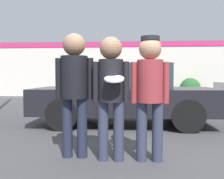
# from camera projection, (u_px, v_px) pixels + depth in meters

# --- Properties ---
(ground_plane) EXTENTS (56.00, 56.00, 0.00)m
(ground_plane) POSITION_uv_depth(u_px,v_px,m) (127.00, 156.00, 3.73)
(ground_plane) COLOR #3F3F42
(storefront_building) EXTENTS (24.00, 0.22, 3.19)m
(storefront_building) POSITION_uv_depth(u_px,v_px,m) (130.00, 69.00, 14.41)
(storefront_building) COLOR silver
(storefront_building) RESTS_ON ground
(person_left) EXTENTS (0.56, 0.39, 1.81)m
(person_left) POSITION_uv_depth(u_px,v_px,m) (74.00, 82.00, 3.63)
(person_left) COLOR #1E2338
(person_left) RESTS_ON ground
(person_middle_with_frisbee) EXTENTS (0.51, 0.55, 1.74)m
(person_middle_with_frisbee) POSITION_uv_depth(u_px,v_px,m) (111.00, 87.00, 3.48)
(person_middle_with_frisbee) COLOR #2D3347
(person_middle_with_frisbee) RESTS_ON ground
(person_right) EXTENTS (0.53, 0.36, 1.74)m
(person_right) POSITION_uv_depth(u_px,v_px,m) (150.00, 86.00, 3.46)
(person_right) COLOR #2D3347
(person_right) RESTS_ON ground
(parked_car_near) EXTENTS (4.37, 1.80, 1.49)m
(parked_car_near) POSITION_uv_depth(u_px,v_px,m) (124.00, 94.00, 6.13)
(parked_car_near) COLOR black
(parked_car_near) RESTS_ON ground
(shrub) EXTENTS (1.10, 1.10, 1.10)m
(shrub) POSITION_uv_depth(u_px,v_px,m) (190.00, 88.00, 13.50)
(shrub) COLOR #285B2D
(shrub) RESTS_ON ground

